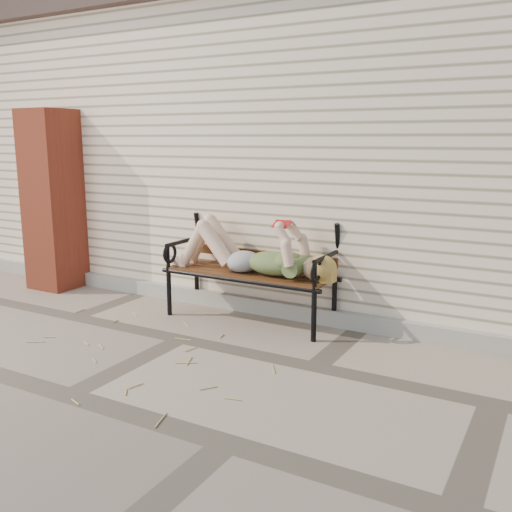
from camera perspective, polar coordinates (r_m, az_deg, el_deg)
The scene contains 8 objects.
ground at distance 4.96m, azimuth -7.54°, elevation -8.23°, with size 80.00×80.00×0.00m, color gray.
house_wall at distance 7.29m, azimuth 6.55°, elevation 10.17°, with size 8.00×4.00×3.00m, color #F8E0C2.
house_roof at distance 7.44m, azimuth 6.87°, elevation 22.97°, with size 8.30×4.30×0.30m, color #483A33.
foundation_strip at distance 5.71m, azimuth -1.73°, elevation -4.69°, with size 8.00×0.10×0.15m, color #9F9B8F.
brick_pillar at distance 6.83m, azimuth -19.63°, elevation 5.27°, with size 0.50×0.50×2.00m, color #B04227.
garden_bench at distance 5.34m, azimuth -0.13°, elevation 0.26°, with size 1.72×0.69×1.11m.
reading_woman at distance 5.21m, azimuth -0.73°, elevation 0.39°, with size 1.63×0.37×0.51m.
straw_scatter at distance 4.80m, azimuth -16.39°, elevation -9.27°, with size 2.90×1.52×0.01m.
Camera 1 is at (2.82, -3.72, 1.68)m, focal length 40.00 mm.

